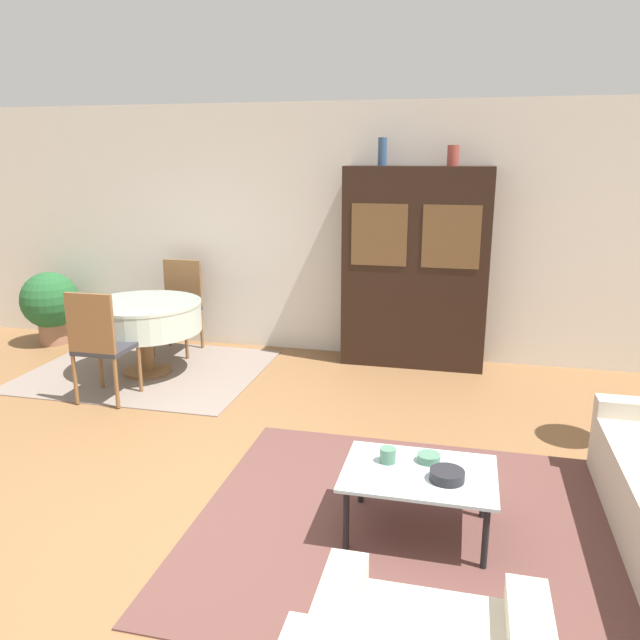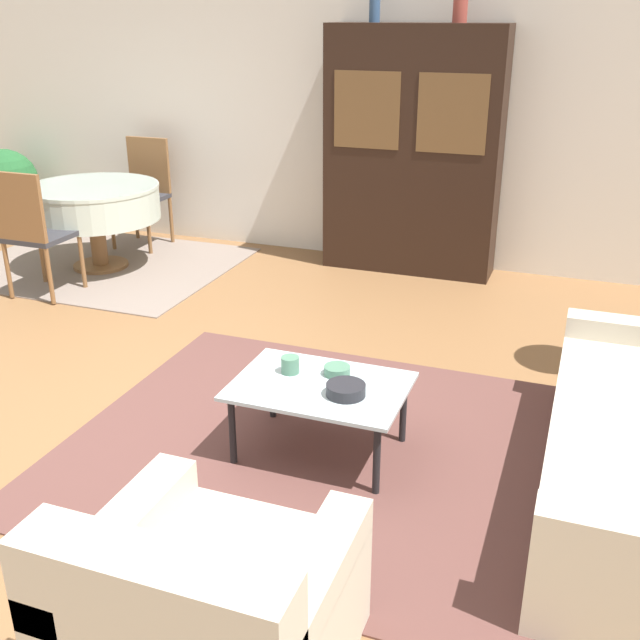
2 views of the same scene
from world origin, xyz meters
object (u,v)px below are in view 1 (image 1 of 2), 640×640
object	(u,v)px
potted_plant	(50,303)
bowl_small	(429,458)
display_cabinet	(415,268)
dining_table	(144,317)
cup	(388,455)
coffee_table	(419,478)
bowl	(447,475)
dining_chair_far	(179,301)
vase_tall	(382,152)
dining_chair_near	(99,341)
vase_short	(453,156)

from	to	relation	value
potted_plant	bowl_small	bearing A→B (deg)	-31.10
display_cabinet	dining_table	xyz separation A→B (m)	(-2.59, -0.94, -0.44)
cup	bowl_small	xyz separation A→B (m)	(0.24, 0.06, -0.02)
cup	coffee_table	bearing A→B (deg)	-21.12
bowl	bowl_small	bearing A→B (deg)	119.84
dining_chair_far	vase_tall	bearing A→B (deg)	-176.11
vase_tall	cup	bearing A→B (deg)	-80.80
dining_chair_far	coffee_table	bearing A→B (deg)	134.35
dining_chair_far	potted_plant	distance (m)	1.60
dining_chair_near	potted_plant	bearing A→B (deg)	136.87
potted_plant	dining_chair_near	bearing A→B (deg)	-43.13
display_cabinet	dining_chair_near	bearing A→B (deg)	-146.12
bowl	cup	bearing A→B (deg)	158.72
dining_table	dining_chair_near	bearing A→B (deg)	-90.00
display_cabinet	vase_short	size ratio (longest dim) A/B	10.39
bowl	dining_chair_near	bearing A→B (deg)	154.72
display_cabinet	potted_plant	xyz separation A→B (m)	(-4.18, -0.25, -0.53)
display_cabinet	bowl	distance (m)	3.28
dining_chair_far	bowl_small	size ratio (longest dim) A/B	7.43
cup	vase_tall	xyz separation A→B (m)	(-0.49, 3.05, 1.75)
display_cabinet	vase_tall	xyz separation A→B (m)	(-0.37, 0.00, 1.16)
dining_table	potted_plant	bearing A→B (deg)	156.38
display_cabinet	bowl	world-z (taller)	display_cabinet
dining_chair_near	vase_short	distance (m)	3.74
dining_chair_near	dining_chair_far	distance (m)	1.59
coffee_table	potted_plant	world-z (taller)	potted_plant
coffee_table	display_cabinet	world-z (taller)	display_cabinet
coffee_table	dining_chair_far	size ratio (longest dim) A/B	0.86
cup	potted_plant	world-z (taller)	potted_plant
cup	bowl_small	distance (m)	0.24
vase_tall	potted_plant	distance (m)	4.18
cup	dining_chair_far	bearing A→B (deg)	133.12
dining_chair_near	potted_plant	xyz separation A→B (m)	(-1.59, 1.49, -0.08)
cup	vase_short	bearing A→B (deg)	86.30
coffee_table	bowl_small	xyz separation A→B (m)	(0.04, 0.14, 0.06)
display_cabinet	cup	world-z (taller)	display_cabinet
cup	vase_tall	size ratio (longest dim) A/B	0.35
bowl	vase_tall	distance (m)	3.74
coffee_table	dining_chair_near	distance (m)	3.23
dining_chair_near	dining_chair_far	size ratio (longest dim) A/B	1.00
vase_short	bowl	bearing A→B (deg)	-87.28
dining_table	dining_chair_near	distance (m)	0.79
vase_short	dining_chair_far	bearing A→B (deg)	-177.03
dining_table	dining_chair_near	xyz separation A→B (m)	(0.00, -0.79, -0.02)
vase_short	potted_plant	xyz separation A→B (m)	(-4.50, -0.25, -1.66)
potted_plant	dining_table	bearing A→B (deg)	-23.62
dining_table	dining_chair_far	bearing A→B (deg)	90.00
vase_short	cup	bearing A→B (deg)	-93.70
dining_chair_near	cup	size ratio (longest dim) A/B	10.67
coffee_table	cup	distance (m)	0.22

